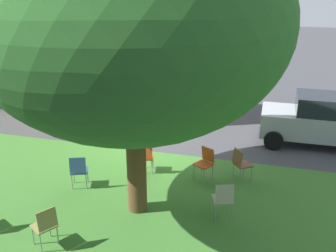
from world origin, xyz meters
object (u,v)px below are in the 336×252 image
chair_1 (223,198)px  chair_3 (145,155)px  street_tree (132,24)px  chair_2 (205,161)px  chair_0 (45,224)px  chair_4 (79,169)px  school_bus (65,66)px  chair_5 (241,162)px  parked_car (322,120)px

chair_1 → chair_3: (2.36, -1.61, 0.00)m
street_tree → chair_2: 4.30m
chair_0 → chair_4: same height
chair_3 → school_bus: bearing=-43.4°
school_bus → chair_2: bearing=145.0°
street_tree → chair_4: bearing=-16.8°
chair_1 → chair_3: 2.86m
school_bus → chair_0: bearing=116.9°
chair_5 → chair_1: bearing=84.1°
chair_1 → chair_2: (0.72, -1.71, 0.00)m
chair_3 → chair_4: 1.84m
chair_0 → parked_car: size_ratio=0.24×
chair_0 → chair_3: size_ratio=1.00×
street_tree → parked_car: street_tree is taller
chair_2 → parked_car: bearing=-133.5°
chair_2 → chair_4: (3.01, 1.33, 0.00)m
chair_3 → chair_2: bearing=-176.5°
chair_4 → school_bus: (3.72, -6.05, 1.24)m
street_tree → parked_car: size_ratio=1.76×
chair_3 → chair_4: bearing=42.1°
parked_car → chair_4: bearing=37.1°
chair_1 → chair_4: size_ratio=1.00×
chair_5 → chair_0: bearing=48.1°
chair_2 → chair_3: size_ratio=1.00×
parked_car → chair_1: bearing=64.1°
parked_car → chair_5: bearing=54.5°
chair_1 → parked_car: parked_car is taller
chair_5 → parked_car: (-2.26, -3.16, 0.32)m
chair_1 → parked_car: bearing=-115.9°
street_tree → chair_0: 4.27m
street_tree → chair_0: size_ratio=7.39×
chair_3 → chair_1: bearing=145.6°
chair_3 → chair_5: 2.57m
chair_5 → parked_car: bearing=-125.5°
chair_2 → school_bus: bearing=-35.0°
chair_2 → parked_car: size_ratio=0.24×
street_tree → chair_2: size_ratio=7.39×
chair_0 → chair_1: 3.75m
chair_4 → school_bus: bearing=-58.4°
chair_0 → chair_3: same height
chair_0 → chair_1: same height
parked_car → chair_3: bearing=35.6°
chair_4 → school_bus: school_bus is taller
chair_2 → chair_0: bearing=55.4°
school_bus → chair_1: bearing=139.2°
street_tree → chair_4: size_ratio=7.39×
chair_4 → parked_car: size_ratio=0.24×
chair_3 → chair_4: size_ratio=1.00×
street_tree → chair_5: street_tree is taller
street_tree → chair_5: 4.72m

